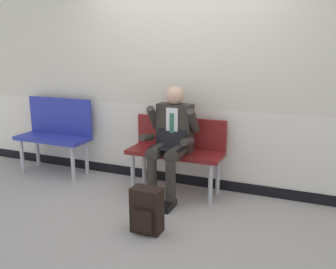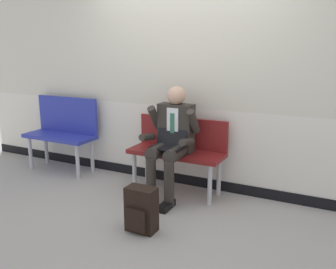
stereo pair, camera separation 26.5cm
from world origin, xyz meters
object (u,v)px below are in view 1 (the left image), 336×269
object	(u,v)px
bench_with_person	(177,147)
backpack	(147,211)
bench_empty	(56,130)
person_seated	(171,139)

from	to	relation	value
bench_with_person	backpack	world-z (taller)	bench_with_person
bench_empty	person_seated	xyz separation A→B (m)	(1.77, -0.21, 0.10)
bench_with_person	backpack	size ratio (longest dim) A/B	2.61
bench_empty	backpack	bearing A→B (deg)	-29.51
backpack	bench_empty	bearing A→B (deg)	150.49
bench_empty	person_seated	bearing A→B (deg)	-6.65
bench_with_person	bench_empty	xyz separation A→B (m)	(-1.77, 0.01, 0.05)
backpack	bench_with_person	bearing A→B (deg)	96.18
bench_with_person	backpack	xyz separation A→B (m)	(0.11, -1.06, -0.33)
person_seated	backpack	distance (m)	0.99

